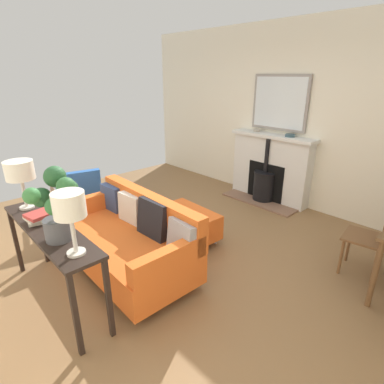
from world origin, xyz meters
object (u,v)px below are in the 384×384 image
(mantel_bowl_near, at_px, (257,130))
(potted_plant, at_px, (55,201))
(fireplace, at_px, (269,171))
(mantel_bowl_far, at_px, (290,135))
(ottoman, at_px, (186,223))
(table_lamp_far_end, at_px, (69,207))
(dining_chair_near_fireplace, at_px, (376,233))
(sofa, at_px, (129,239))
(armchair_accent, at_px, (78,192))
(console_table, at_px, (50,238))
(book_stack, at_px, (41,216))
(table_lamp_near_end, at_px, (20,172))

(mantel_bowl_near, bearing_deg, potted_plant, 10.64)
(fireplace, bearing_deg, mantel_bowl_far, 96.08)
(ottoman, distance_m, table_lamp_far_end, 1.98)
(dining_chair_near_fireplace, bearing_deg, sofa, -46.90)
(armchair_accent, xyz_separation_m, table_lamp_far_end, (0.92, 2.13, 0.72))
(ottoman, relative_size, console_table, 0.54)
(book_stack, bearing_deg, dining_chair_near_fireplace, 140.95)
(potted_plant, bearing_deg, armchair_accent, -116.74)
(mantel_bowl_near, distance_m, sofa, 3.02)
(ottoman, bearing_deg, dining_chair_near_fireplace, 115.77)
(ottoman, relative_size, potted_plant, 1.43)
(fireplace, relative_size, sofa, 0.83)
(mantel_bowl_near, xyz_separation_m, dining_chair_near_fireplace, (1.10, 2.33, -0.64))
(fireplace, height_order, sofa, fireplace)
(console_table, bearing_deg, sofa, 179.77)
(book_stack, bearing_deg, console_table, 87.65)
(ottoman, height_order, table_lamp_far_end, table_lamp_far_end)
(sofa, height_order, dining_chair_near_fireplace, dining_chair_near_fireplace)
(fireplace, relative_size, book_stack, 5.34)
(fireplace, distance_m, armchair_accent, 3.09)
(ottoman, height_order, potted_plant, potted_plant)
(fireplace, distance_m, mantel_bowl_near, 0.73)
(armchair_accent, xyz_separation_m, book_stack, (0.92, 1.37, 0.38))
(sofa, bearing_deg, ottoman, -179.36)
(ottoman, bearing_deg, console_table, 0.22)
(fireplace, bearing_deg, book_stack, -1.28)
(book_stack, relative_size, dining_chair_near_fireplace, 0.31)
(table_lamp_far_end, bearing_deg, dining_chair_near_fireplace, 152.84)
(mantel_bowl_far, bearing_deg, ottoman, -5.91)
(book_stack, bearing_deg, sofa, 167.07)
(mantel_bowl_near, relative_size, table_lamp_near_end, 0.23)
(potted_plant, bearing_deg, dining_chair_near_fireplace, 147.37)
(console_table, height_order, book_stack, book_stack)
(console_table, xyz_separation_m, dining_chair_near_fireplace, (-2.58, 1.91, -0.15))
(mantel_bowl_far, bearing_deg, dining_chair_near_fireplace, 57.10)
(ottoman, distance_m, dining_chair_near_fireplace, 2.14)
(console_table, height_order, table_lamp_far_end, table_lamp_far_end)
(armchair_accent, bearing_deg, ottoman, 115.44)
(fireplace, height_order, mantel_bowl_far, mantel_bowl_far)
(ottoman, xyz_separation_m, console_table, (1.65, 0.01, 0.43))
(sofa, bearing_deg, potted_plant, 18.41)
(potted_plant, height_order, dining_chair_near_fireplace, potted_plant)
(console_table, distance_m, table_lamp_near_end, 0.77)
(sofa, xyz_separation_m, book_stack, (0.79, -0.18, 0.47))
(mantel_bowl_far, distance_m, table_lamp_near_end, 3.76)
(mantel_bowl_near, height_order, table_lamp_near_end, table_lamp_near_end)
(mantel_bowl_far, height_order, console_table, mantel_bowl_far)
(sofa, bearing_deg, dining_chair_near_fireplace, 133.10)
(table_lamp_far_end, height_order, book_stack, table_lamp_far_end)
(dining_chair_near_fireplace, bearing_deg, console_table, -36.50)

